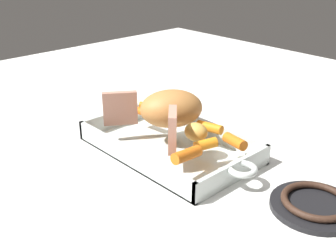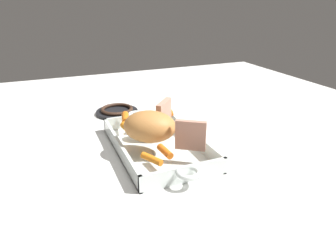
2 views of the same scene
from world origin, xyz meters
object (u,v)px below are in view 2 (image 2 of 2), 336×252
(baby_carrot_short, at_px, (146,119))
(baby_carrot_southwest, at_px, (152,159))
(roast_slice_outer, at_px, (164,114))
(potato_golden_small, at_px, (145,122))
(pork_roast, at_px, (150,127))
(baby_carrot_southeast, at_px, (128,129))
(roast_slice_thick, at_px, (191,135))
(baby_carrot_northeast, at_px, (162,115))
(baby_carrot_center_left, at_px, (165,151))
(stove_burner_rear, at_px, (117,111))
(roasting_dish, at_px, (157,145))
(baby_carrot_long, at_px, (125,118))

(baby_carrot_short, xyz_separation_m, baby_carrot_southwest, (0.24, -0.07, -0.00))
(roast_slice_outer, bearing_deg, potato_golden_small, -100.63)
(pork_roast, bearing_deg, roast_slice_outer, 138.01)
(pork_roast, xyz_separation_m, baby_carrot_southeast, (-0.08, -0.04, -0.03))
(roast_slice_outer, bearing_deg, baby_carrot_southeast, -90.15)
(baby_carrot_short, relative_size, baby_carrot_southwest, 0.80)
(pork_roast, xyz_separation_m, roast_slice_thick, (0.09, 0.08, -0.00))
(baby_carrot_southwest, distance_m, potato_golden_small, 0.21)
(baby_carrot_northeast, xyz_separation_m, baby_carrot_southwest, (0.25, -0.12, -0.00))
(baby_carrot_northeast, bearing_deg, pork_roast, -32.94)
(baby_carrot_southeast, bearing_deg, roast_slice_outer, 89.85)
(baby_carrot_southeast, distance_m, baby_carrot_center_left, 0.18)
(stove_burner_rear, bearing_deg, baby_carrot_short, 9.19)
(baby_carrot_northeast, bearing_deg, stove_burner_rear, -156.75)
(baby_carrot_center_left, bearing_deg, baby_carrot_southwest, -62.01)
(baby_carrot_northeast, relative_size, stove_burner_rear, 0.44)
(roast_slice_thick, distance_m, baby_carrot_southwest, 0.12)
(roasting_dish, distance_m, baby_carrot_southwest, 0.15)
(roast_slice_thick, xyz_separation_m, stove_burner_rear, (-0.45, -0.08, -0.07))
(potato_golden_small, height_order, stove_burner_rear, potato_golden_small)
(baby_carrot_southwest, bearing_deg, baby_carrot_center_left, 117.99)
(roast_slice_thick, distance_m, baby_carrot_northeast, 0.23)
(baby_carrot_southeast, bearing_deg, baby_carrot_center_left, 15.78)
(roast_slice_outer, distance_m, stove_burner_rear, 0.30)
(baby_carrot_long, relative_size, baby_carrot_short, 1.24)
(baby_carrot_center_left, xyz_separation_m, stove_burner_rear, (-0.45, -0.01, -0.04))
(roast_slice_thick, height_order, baby_carrot_long, roast_slice_thick)
(pork_roast, relative_size, baby_carrot_southwest, 2.43)
(roasting_dish, height_order, roast_slice_thick, roast_slice_thick)
(roast_slice_outer, height_order, stove_burner_rear, roast_slice_outer)
(baby_carrot_southwest, bearing_deg, baby_carrot_northeast, 153.51)
(roast_slice_thick, bearing_deg, baby_carrot_center_left, -87.82)
(potato_golden_small, bearing_deg, baby_carrot_southeast, -79.17)
(roast_slice_thick, bearing_deg, potato_golden_small, -160.33)
(roast_slice_thick, xyz_separation_m, baby_carrot_long, (-0.25, -0.10, -0.03))
(roast_slice_thick, distance_m, baby_carrot_long, 0.27)
(stove_burner_rear, bearing_deg, pork_roast, 0.86)
(pork_roast, height_order, baby_carrot_southwest, pork_roast)
(baby_carrot_long, bearing_deg, baby_carrot_northeast, 77.65)
(baby_carrot_long, xyz_separation_m, baby_carrot_short, (0.03, 0.06, -0.00))
(baby_carrot_southeast, distance_m, baby_carrot_southwest, 0.19)
(baby_carrot_southeast, distance_m, baby_carrot_short, 0.09)
(baby_carrot_long, height_order, baby_carrot_center_left, baby_carrot_long)
(baby_carrot_southeast, relative_size, baby_carrot_northeast, 0.89)
(baby_carrot_northeast, relative_size, baby_carrot_center_left, 1.23)
(baby_carrot_long, relative_size, baby_carrot_center_left, 1.04)
(baby_carrot_long, relative_size, baby_carrot_southwest, 0.99)
(baby_carrot_center_left, distance_m, potato_golden_small, 0.18)
(baby_carrot_southeast, bearing_deg, baby_carrot_northeast, 114.14)
(roast_slice_thick, height_order, baby_carrot_center_left, roast_slice_thick)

